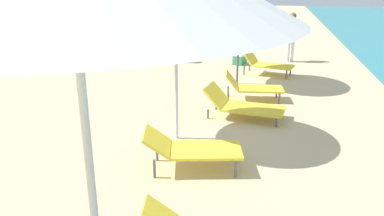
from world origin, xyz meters
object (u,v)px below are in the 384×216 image
person_walking_mid (163,33)px  lounger_third_inland (191,148)px  person_walking_near (292,33)px  cooler_box (240,59)px  lounger_farthest_shoreside (266,63)px  lounger_third_shoreside (242,105)px  lounger_farthest_inland (252,86)px

person_walking_mid → lounger_third_inland: bearing=-152.7°
person_walking_near → person_walking_mid: 4.06m
cooler_box → lounger_farthest_shoreside: bearing=-56.0°
lounger_third_inland → cooler_box: 7.01m
person_walking_mid → cooler_box: 2.55m
lounger_third_shoreside → person_walking_near: 5.62m
lounger_third_inland → cooler_box: (0.08, 7.00, -0.16)m
lounger_third_inland → person_walking_near: size_ratio=0.95×
lounger_third_inland → person_walking_near: person_walking_near is taller
lounger_third_shoreside → person_walking_near: bearing=87.0°
person_walking_near → person_walking_mid: person_walking_near is taller
lounger_third_shoreside → lounger_farthest_shoreside: size_ratio=1.09×
person_walking_near → cooler_box: size_ratio=2.82×
lounger_third_shoreside → cooler_box: (-0.45, 4.77, -0.10)m
person_walking_near → lounger_farthest_inland: bearing=-53.0°
lounger_farthest_shoreside → person_walking_mid: 3.47m
lounger_farthest_shoreside → person_walking_near: person_walking_near is taller
lounger_third_shoreside → lounger_farthest_inland: (0.11, 1.18, 0.04)m
lounger_farthest_shoreside → lounger_farthest_inland: bearing=-82.7°
lounger_third_inland → person_walking_mid: person_walking_mid is taller
lounger_third_shoreside → lounger_farthest_shoreside: (0.37, 3.55, 0.06)m
lounger_third_shoreside → person_walking_mid: person_walking_mid is taller
lounger_third_inland → person_walking_mid: (-2.35, 6.83, 0.59)m
person_walking_mid → cooler_box: person_walking_mid is taller
lounger_third_shoreside → lounger_farthest_shoreside: bearing=92.1°
lounger_third_shoreside → cooler_box: bearing=103.5°
lounger_third_shoreside → lounger_third_inland: (-0.53, -2.24, 0.06)m
lounger_farthest_shoreside → person_walking_near: size_ratio=0.94×
lounger_third_inland → person_walking_near: 7.90m
lounger_farthest_shoreside → person_walking_mid: bearing=175.9°
lounger_farthest_shoreside → person_walking_near: (0.71, 1.92, 0.60)m
lounger_third_inland → cooler_box: size_ratio=2.68×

